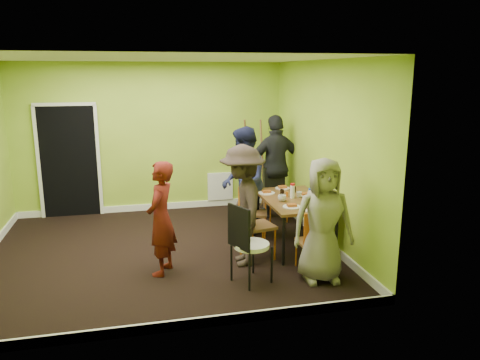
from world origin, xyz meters
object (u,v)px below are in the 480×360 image
at_px(chair_left_near, 253,220).
at_px(thermos, 292,192).
at_px(chair_bentwood, 247,240).
at_px(person_left_far, 244,182).
at_px(person_front_end, 323,221).
at_px(blue_bottle, 311,196).
at_px(person_back_end, 276,166).
at_px(person_standing, 161,218).
at_px(person_left_near, 243,206).
at_px(chair_left_far, 251,208).
at_px(dining_table, 294,202).
at_px(chair_back_end, 274,183).
at_px(easel, 260,165).
at_px(chair_front_end, 313,238).
at_px(orange_bottle, 287,194).

relative_size(chair_left_near, thermos, 5.21).
distance_m(chair_left_near, chair_bentwood, 0.81).
xyz_separation_m(person_left_far, person_front_end, (0.56, -1.92, -0.09)).
xyz_separation_m(blue_bottle, person_back_end, (0.04, 1.83, 0.08)).
xyz_separation_m(person_standing, person_left_near, (1.11, 0.08, 0.08)).
relative_size(person_left_far, person_front_end, 1.11).
relative_size(chair_left_far, chair_bentwood, 0.84).
xyz_separation_m(person_left_far, person_back_end, (0.81, 0.85, 0.05)).
xyz_separation_m(dining_table, chair_back_end, (0.12, 1.41, -0.04)).
bearing_deg(easel, blue_bottle, -86.96).
xyz_separation_m(blue_bottle, person_standing, (-2.19, -0.27, -0.10)).
relative_size(chair_front_end, blue_bottle, 3.87).
relative_size(chair_left_near, chair_back_end, 1.10).
height_order(chair_back_end, person_left_far, person_left_far).
bearing_deg(person_left_near, blue_bottle, 106.03).
relative_size(chair_front_end, orange_bottle, 11.15).
xyz_separation_m(chair_front_end, person_left_far, (-0.55, 1.67, 0.41)).
relative_size(person_left_far, person_left_near, 1.06).
height_order(dining_table, orange_bottle, orange_bottle).
bearing_deg(orange_bottle, chair_left_far, 141.65).
xyz_separation_m(chair_left_far, chair_bentwood, (-0.47, -1.63, 0.08)).
xyz_separation_m(dining_table, easel, (0.03, 2.05, 0.18)).
bearing_deg(person_left_far, person_back_end, 139.24).
height_order(chair_left_near, person_left_near, person_left_near).
bearing_deg(chair_left_far, person_left_far, -139.52).
bearing_deg(person_front_end, orange_bottle, 94.83).
bearing_deg(person_standing, chair_back_end, 155.96).
bearing_deg(chair_left_far, dining_table, 64.49).
distance_m(person_left_near, person_front_end, 1.14).
bearing_deg(person_back_end, chair_back_end, 57.04).
relative_size(chair_left_far, blue_bottle, 3.97).
relative_size(orange_bottle, person_standing, 0.05).
xyz_separation_m(chair_left_far, easel, (0.57, 1.55, 0.38)).
height_order(thermos, person_back_end, person_back_end).
distance_m(easel, orange_bottle, 1.93).
bearing_deg(thermos, chair_left_near, -151.23).
bearing_deg(chair_back_end, chair_left_far, 54.66).
bearing_deg(dining_table, person_standing, -164.57).
bearing_deg(blue_bottle, person_standing, -172.94).
relative_size(chair_bentwood, person_standing, 0.69).
distance_m(chair_left_far, thermos, 0.79).
distance_m(chair_back_end, easel, 0.69).
bearing_deg(chair_bentwood, chair_front_end, 73.57).
bearing_deg(person_front_end, person_left_far, 110.58).
bearing_deg(chair_bentwood, person_back_end, 130.47).
distance_m(chair_front_end, thermos, 1.09).
bearing_deg(thermos, dining_table, -62.44).
bearing_deg(person_left_far, orange_bottle, 47.58).
bearing_deg(easel, chair_bentwood, -108.18).
xyz_separation_m(orange_bottle, person_back_end, (0.26, 1.41, 0.15)).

